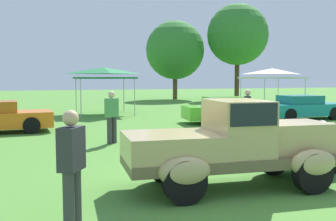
# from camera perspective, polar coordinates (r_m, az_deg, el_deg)

# --- Properties ---
(ground_plane) EXTENTS (120.00, 120.00, 0.00)m
(ground_plane) POSITION_cam_1_polar(r_m,az_deg,el_deg) (8.03, 9.09, -10.58)
(ground_plane) COLOR #4C8433
(feature_pickup_truck) EXTENTS (4.28, 2.01, 1.70)m
(feature_pickup_truck) POSITION_cam_1_polar(r_m,az_deg,el_deg) (7.62, 9.57, -4.78)
(feature_pickup_truck) COLOR brown
(feature_pickup_truck) RESTS_ON ground_plane
(show_car_lime) EXTENTS (4.32, 2.11, 1.22)m
(show_car_lime) POSITION_cam_1_polar(r_m,az_deg,el_deg) (18.44, 8.75, 0.06)
(show_car_lime) COLOR #60C62D
(show_car_lime) RESTS_ON ground_plane
(show_car_teal) EXTENTS (4.31, 1.72, 1.22)m
(show_car_teal) POSITION_cam_1_polar(r_m,az_deg,el_deg) (20.90, 19.07, 0.41)
(show_car_teal) COLOR teal
(show_car_teal) RESTS_ON ground_plane
(spectator_near_truck) EXTENTS (0.47, 0.41, 1.69)m
(spectator_near_truck) POSITION_cam_1_polar(r_m,az_deg,el_deg) (12.65, -8.25, -0.69)
(spectator_near_truck) COLOR #383838
(spectator_near_truck) RESTS_ON ground_plane
(spectator_between_cars) EXTENTS (0.41, 0.47, 1.69)m
(spectator_between_cars) POSITION_cam_1_polar(r_m,az_deg,el_deg) (14.43, 11.55, -0.06)
(spectator_between_cars) COLOR #383838
(spectator_between_cars) RESTS_ON ground_plane
(spectator_by_row) EXTENTS (0.42, 0.47, 1.69)m
(spectator_by_row) POSITION_cam_1_polar(r_m,az_deg,el_deg) (5.55, -13.93, -7.94)
(spectator_by_row) COLOR #383838
(spectator_by_row) RESTS_ON ground_plane
(canopy_tent_center_field) EXTENTS (3.25, 3.25, 2.71)m
(canopy_tent_center_field) POSITION_cam_1_polar(r_m,az_deg,el_deg) (22.75, -9.40, 5.55)
(canopy_tent_center_field) COLOR #B7B7BC
(canopy_tent_center_field) RESTS_ON ground_plane
(canopy_tent_right_field) EXTENTS (3.27, 3.27, 2.71)m
(canopy_tent_right_field) POSITION_cam_1_polar(r_m,az_deg,el_deg) (26.30, 15.01, 5.35)
(canopy_tent_right_field) COLOR #B7B7BC
(canopy_tent_right_field) RESTS_ON ground_plane
(treeline_mid_left) EXTENTS (5.64, 5.64, 7.57)m
(treeline_mid_left) POSITION_cam_1_polar(r_m,az_deg,el_deg) (37.97, 1.05, 8.81)
(treeline_mid_left) COLOR brown
(treeline_mid_left) RESTS_ON ground_plane
(treeline_center) EXTENTS (5.80, 5.80, 9.08)m
(treeline_center) POSITION_cam_1_polar(r_m,az_deg,el_deg) (38.20, 10.15, 10.87)
(treeline_center) COLOR #47331E
(treeline_center) RESTS_ON ground_plane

